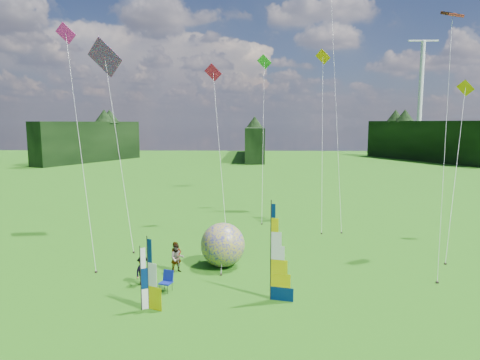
{
  "coord_description": "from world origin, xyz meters",
  "views": [
    {
      "loc": [
        -0.35,
        -17.3,
        8.38
      ],
      "look_at": [
        -1.0,
        4.0,
        5.5
      ],
      "focal_mm": 32.0,
      "sensor_mm": 36.0,
      "label": 1
    }
  ],
  "objects_px": {
    "side_banner_left": "(148,274)",
    "side_banner_far": "(141,279)",
    "feather_banner_main": "(271,252)",
    "kite_whale": "(335,80)",
    "bol_inflatable": "(223,245)",
    "spectator_c": "(143,270)",
    "spectator_a": "(176,257)",
    "spectator_b": "(177,258)",
    "camp_chair": "(166,282)",
    "spectator_d": "(211,248)"
  },
  "relations": [
    {
      "from": "side_banner_left",
      "to": "side_banner_far",
      "type": "relative_size",
      "value": 1.14
    },
    {
      "from": "feather_banner_main",
      "to": "kite_whale",
      "type": "xyz_separation_m",
      "value": [
        6.29,
        18.74,
        9.75
      ]
    },
    {
      "from": "bol_inflatable",
      "to": "kite_whale",
      "type": "xyz_separation_m",
      "value": [
        8.88,
        14.04,
        10.78
      ]
    },
    {
      "from": "spectator_c",
      "to": "feather_banner_main",
      "type": "bearing_deg",
      "value": -80.12
    },
    {
      "from": "bol_inflatable",
      "to": "feather_banner_main",
      "type": "bearing_deg",
      "value": -61.11
    },
    {
      "from": "side_banner_far",
      "to": "spectator_a",
      "type": "xyz_separation_m",
      "value": [
        0.67,
        5.03,
        -0.58
      ]
    },
    {
      "from": "spectator_c",
      "to": "spectator_b",
      "type": "bearing_deg",
      "value": -12.45
    },
    {
      "from": "kite_whale",
      "to": "spectator_a",
      "type": "bearing_deg",
      "value": -127.18
    },
    {
      "from": "spectator_b",
      "to": "feather_banner_main",
      "type": "bearing_deg",
      "value": -45.06
    },
    {
      "from": "side_banner_far",
      "to": "spectator_c",
      "type": "height_order",
      "value": "side_banner_far"
    },
    {
      "from": "spectator_b",
      "to": "spectator_c",
      "type": "bearing_deg",
      "value": -136.42
    },
    {
      "from": "side_banner_left",
      "to": "side_banner_far",
      "type": "bearing_deg",
      "value": -129.98
    },
    {
      "from": "bol_inflatable",
      "to": "camp_chair",
      "type": "xyz_separation_m",
      "value": [
        -2.57,
        -3.89,
        -0.77
      ]
    },
    {
      "from": "side_banner_left",
      "to": "camp_chair",
      "type": "xyz_separation_m",
      "value": [
        0.38,
        1.97,
        -1.11
      ]
    },
    {
      "from": "feather_banner_main",
      "to": "spectator_b",
      "type": "xyz_separation_m",
      "value": [
        -5.1,
        3.63,
        -1.52
      ]
    },
    {
      "from": "bol_inflatable",
      "to": "kite_whale",
      "type": "relative_size",
      "value": 0.11
    },
    {
      "from": "side_banner_far",
      "to": "kite_whale",
      "type": "distance_m",
      "value": 25.73
    },
    {
      "from": "spectator_c",
      "to": "camp_chair",
      "type": "relative_size",
      "value": 1.46
    },
    {
      "from": "side_banner_far",
      "to": "spectator_d",
      "type": "relative_size",
      "value": 1.65
    },
    {
      "from": "side_banner_left",
      "to": "spectator_b",
      "type": "relative_size",
      "value": 2.02
    },
    {
      "from": "side_banner_far",
      "to": "spectator_a",
      "type": "distance_m",
      "value": 5.11
    },
    {
      "from": "side_banner_left",
      "to": "spectator_b",
      "type": "bearing_deg",
      "value": 109.55
    },
    {
      "from": "spectator_d",
      "to": "kite_whale",
      "type": "distance_m",
      "value": 19.84
    },
    {
      "from": "side_banner_left",
      "to": "spectator_a",
      "type": "height_order",
      "value": "side_banner_left"
    },
    {
      "from": "spectator_a",
      "to": "camp_chair",
      "type": "distance_m",
      "value": 2.94
    },
    {
      "from": "feather_banner_main",
      "to": "side_banner_left",
      "type": "height_order",
      "value": "feather_banner_main"
    },
    {
      "from": "spectator_a",
      "to": "kite_whale",
      "type": "bearing_deg",
      "value": 20.43
    },
    {
      "from": "spectator_b",
      "to": "camp_chair",
      "type": "height_order",
      "value": "spectator_b"
    },
    {
      "from": "spectator_d",
      "to": "camp_chair",
      "type": "bearing_deg",
      "value": 116.68
    },
    {
      "from": "spectator_b",
      "to": "camp_chair",
      "type": "xyz_separation_m",
      "value": [
        -0.07,
        -2.82,
        -0.29
      ]
    },
    {
      "from": "bol_inflatable",
      "to": "kite_whale",
      "type": "distance_m",
      "value": 19.8
    },
    {
      "from": "side_banner_left",
      "to": "kite_whale",
      "type": "height_order",
      "value": "kite_whale"
    },
    {
      "from": "side_banner_left",
      "to": "bol_inflatable",
      "type": "height_order",
      "value": "side_banner_left"
    },
    {
      "from": "side_banner_far",
      "to": "bol_inflatable",
      "type": "height_order",
      "value": "side_banner_far"
    },
    {
      "from": "feather_banner_main",
      "to": "camp_chair",
      "type": "relative_size",
      "value": 4.45
    },
    {
      "from": "spectator_c",
      "to": "spectator_d",
      "type": "distance_m",
      "value": 4.97
    },
    {
      "from": "feather_banner_main",
      "to": "spectator_a",
      "type": "distance_m",
      "value": 6.54
    },
    {
      "from": "bol_inflatable",
      "to": "spectator_d",
      "type": "relative_size",
      "value": 1.49
    },
    {
      "from": "bol_inflatable",
      "to": "spectator_a",
      "type": "height_order",
      "value": "bol_inflatable"
    },
    {
      "from": "feather_banner_main",
      "to": "bol_inflatable",
      "type": "xyz_separation_m",
      "value": [
        -2.59,
        4.7,
        -1.03
      ]
    },
    {
      "from": "side_banner_far",
      "to": "spectator_b",
      "type": "height_order",
      "value": "side_banner_far"
    },
    {
      "from": "spectator_b",
      "to": "spectator_d",
      "type": "bearing_deg",
      "value": 38.81
    },
    {
      "from": "spectator_d",
      "to": "side_banner_far",
      "type": "bearing_deg",
      "value": 117.5
    },
    {
      "from": "feather_banner_main",
      "to": "spectator_b",
      "type": "bearing_deg",
      "value": 158.66
    },
    {
      "from": "spectator_b",
      "to": "spectator_c",
      "type": "xyz_separation_m",
      "value": [
        -1.45,
        -1.94,
        -0.05
      ]
    },
    {
      "from": "side_banner_left",
      "to": "camp_chair",
      "type": "distance_m",
      "value": 2.3
    },
    {
      "from": "bol_inflatable",
      "to": "camp_chair",
      "type": "relative_size",
      "value": 2.47
    },
    {
      "from": "camp_chair",
      "to": "side_banner_left",
      "type": "bearing_deg",
      "value": -82.83
    },
    {
      "from": "bol_inflatable",
      "to": "spectator_b",
      "type": "relative_size",
      "value": 1.59
    },
    {
      "from": "bol_inflatable",
      "to": "spectator_d",
      "type": "xyz_separation_m",
      "value": [
        -0.81,
        0.84,
        -0.42
      ]
    }
  ]
}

